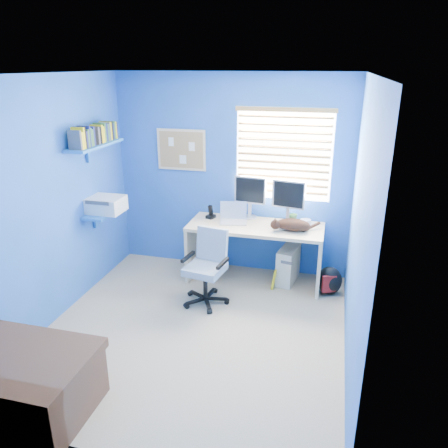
% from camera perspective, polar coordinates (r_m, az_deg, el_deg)
% --- Properties ---
extents(floor, '(3.00, 3.20, 0.00)m').
position_cam_1_polar(floor, '(4.63, -3.92, -13.69)').
color(floor, '#C6AB90').
rests_on(floor, ground).
extents(ceiling, '(3.00, 3.20, 0.00)m').
position_cam_1_polar(ceiling, '(3.85, -4.85, 18.95)').
color(ceiling, white).
rests_on(ceiling, wall_back).
extents(wall_back, '(3.00, 0.01, 2.50)m').
position_cam_1_polar(wall_back, '(5.55, 0.95, 6.34)').
color(wall_back, '#1F5AA5').
rests_on(wall_back, ground).
extents(wall_front, '(3.00, 0.01, 2.50)m').
position_cam_1_polar(wall_front, '(2.74, -15.18, -9.66)').
color(wall_front, '#1F5AA5').
rests_on(wall_front, ground).
extents(wall_left, '(0.01, 3.20, 2.50)m').
position_cam_1_polar(wall_left, '(4.75, -21.76, 2.49)').
color(wall_left, '#1F5AA5').
rests_on(wall_left, ground).
extents(wall_right, '(0.01, 3.20, 2.50)m').
position_cam_1_polar(wall_right, '(3.88, 17.17, -0.78)').
color(wall_right, '#1F5AA5').
rests_on(wall_right, ground).
extents(desk, '(1.63, 0.65, 0.74)m').
position_cam_1_polar(desk, '(5.44, 4.04, -3.82)').
color(desk, '#D1B690').
rests_on(desk, floor).
extents(laptop, '(0.38, 0.32, 0.22)m').
position_cam_1_polar(laptop, '(5.34, 1.21, 1.32)').
color(laptop, silver).
rests_on(laptop, desk).
extents(monitor_left, '(0.41, 0.17, 0.54)m').
position_cam_1_polar(monitor_left, '(5.46, 3.43, 3.49)').
color(monitor_left, silver).
rests_on(monitor_left, desk).
extents(monitor_right, '(0.41, 0.19, 0.54)m').
position_cam_1_polar(monitor_right, '(5.33, 8.40, 2.85)').
color(monitor_right, silver).
rests_on(monitor_right, desk).
extents(phone, '(0.12, 0.13, 0.17)m').
position_cam_1_polar(phone, '(5.50, -1.75, 1.62)').
color(phone, black).
rests_on(phone, desk).
extents(mug, '(0.10, 0.09, 0.10)m').
position_cam_1_polar(mug, '(5.44, 8.98, 0.75)').
color(mug, '#2D6032').
rests_on(mug, desk).
extents(cd_spindle, '(0.13, 0.13, 0.07)m').
position_cam_1_polar(cd_spindle, '(5.37, 10.60, 0.23)').
color(cd_spindle, silver).
rests_on(cd_spindle, desk).
extents(cat, '(0.45, 0.33, 0.14)m').
position_cam_1_polar(cat, '(5.16, 9.00, -0.10)').
color(cat, black).
rests_on(cat, desk).
extents(tower_pc, '(0.26, 0.47, 0.45)m').
position_cam_1_polar(tower_pc, '(5.52, 8.38, -5.29)').
color(tower_pc, beige).
rests_on(tower_pc, floor).
extents(drawer_boxes, '(0.35, 0.28, 0.27)m').
position_cam_1_polar(drawer_boxes, '(5.64, -2.25, -5.49)').
color(drawer_boxes, tan).
rests_on(drawer_boxes, floor).
extents(yellow_book, '(0.03, 0.17, 0.24)m').
position_cam_1_polar(yellow_book, '(5.40, 6.59, -7.04)').
color(yellow_book, yellow).
rests_on(yellow_book, floor).
extents(backpack, '(0.36, 0.33, 0.35)m').
position_cam_1_polar(backpack, '(5.34, 13.59, -7.18)').
color(backpack, black).
rests_on(backpack, floor).
extents(bed_corner, '(1.05, 0.75, 0.51)m').
position_cam_1_polar(bed_corner, '(3.92, -24.89, -18.41)').
color(bed_corner, '#493021').
rests_on(bed_corner, floor).
extents(office_chair, '(0.56, 0.56, 0.85)m').
position_cam_1_polar(office_chair, '(4.98, -2.24, -6.82)').
color(office_chair, black).
rests_on(office_chair, floor).
extents(window_blinds, '(1.15, 0.05, 1.10)m').
position_cam_1_polar(window_blinds, '(5.34, 7.77, 8.91)').
color(window_blinds, white).
rests_on(window_blinds, ground).
extents(corkboard, '(0.64, 0.02, 0.52)m').
position_cam_1_polar(corkboard, '(5.65, -5.59, 9.62)').
color(corkboard, '#D1B690').
rests_on(corkboard, ground).
extents(wall_shelves, '(0.42, 0.90, 1.05)m').
position_cam_1_polar(wall_shelves, '(5.23, -15.99, 6.78)').
color(wall_shelves, blue).
rests_on(wall_shelves, ground).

